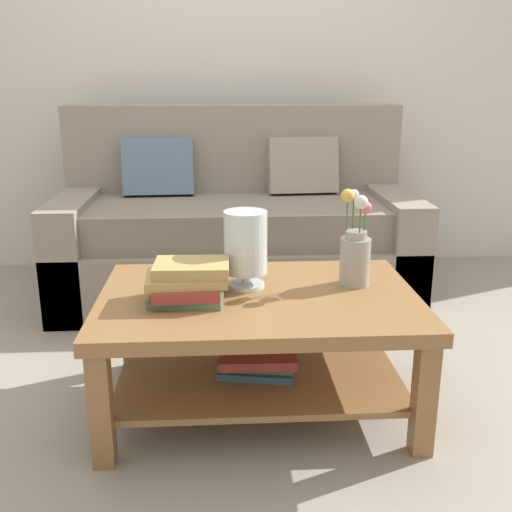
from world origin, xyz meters
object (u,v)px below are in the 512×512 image
(couch, at_px, (236,232))
(coffee_table, at_px, (258,327))
(glass_hurricane_vase, at_px, (246,245))
(flower_pitcher, at_px, (355,252))
(book_stack_main, at_px, (188,282))

(couch, height_order, coffee_table, couch)
(glass_hurricane_vase, distance_m, flower_pitcher, 0.41)
(glass_hurricane_vase, bearing_deg, flower_pitcher, 0.08)
(coffee_table, relative_size, book_stack_main, 3.92)
(flower_pitcher, bearing_deg, couch, 109.18)
(coffee_table, xyz_separation_m, book_stack_main, (-0.25, -0.05, 0.20))
(glass_hurricane_vase, bearing_deg, coffee_table, -62.87)
(coffee_table, bearing_deg, book_stack_main, -168.40)
(book_stack_main, xyz_separation_m, flower_pitcher, (0.62, 0.14, 0.06))
(coffee_table, height_order, book_stack_main, book_stack_main)
(couch, bearing_deg, coffee_table, -88.03)
(glass_hurricane_vase, bearing_deg, couch, 90.05)
(glass_hurricane_vase, height_order, flower_pitcher, flower_pitcher)
(book_stack_main, relative_size, glass_hurricane_vase, 1.02)
(book_stack_main, height_order, flower_pitcher, flower_pitcher)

